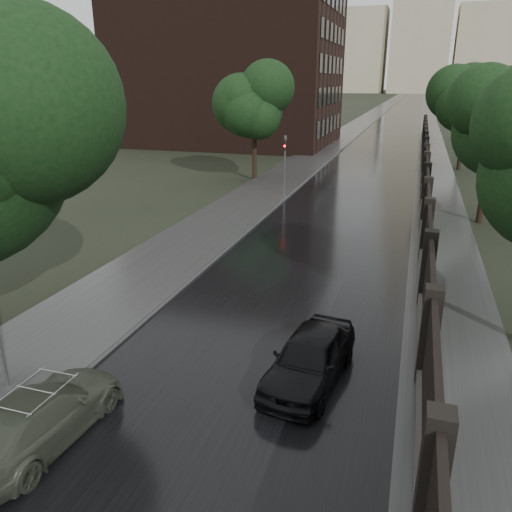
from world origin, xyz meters
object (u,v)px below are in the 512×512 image
object	(u,v)px
volga_sedan	(41,416)
car_right_near	(310,358)
tree_left_far	(254,110)
tree_right_c	(466,110)
traffic_light	(285,161)
tree_right_b	(493,130)

from	to	relation	value
volga_sedan	car_right_near	bearing A→B (deg)	-139.39
tree_left_far	car_right_near	world-z (taller)	tree_left_far
tree_right_c	traffic_light	xyz separation A→B (m)	(-11.80, -15.01, -2.55)
tree_left_far	tree_right_b	world-z (taller)	tree_left_far
tree_left_far	traffic_light	xyz separation A→B (m)	(3.70, -5.01, -2.84)
tree_right_c	car_right_near	bearing A→B (deg)	-99.13
volga_sedan	car_right_near	distance (m)	6.41
traffic_light	car_right_near	distance (m)	21.71
tree_right_c	car_right_near	size ratio (longest dim) A/B	1.75
tree_right_b	volga_sedan	size ratio (longest dim) A/B	1.65
tree_left_far	traffic_light	world-z (taller)	tree_left_far
tree_left_far	tree_right_c	size ratio (longest dim) A/B	1.05
car_right_near	tree_left_far	bearing A→B (deg)	118.37
traffic_light	volga_sedan	bearing A→B (deg)	-87.61
tree_left_far	car_right_near	distance (m)	27.94
tree_left_far	volga_sedan	bearing A→B (deg)	-80.96
tree_left_far	tree_right_b	size ratio (longest dim) A/B	1.05
traffic_light	volga_sedan	size ratio (longest dim) A/B	0.94
traffic_light	tree_left_far	bearing A→B (deg)	126.47
tree_right_c	car_right_near	xyz separation A→B (m)	(-5.75, -35.78, -4.27)
traffic_light	volga_sedan	xyz separation A→B (m)	(1.03, -24.76, -1.78)
tree_right_b	traffic_light	size ratio (longest dim) A/B	1.75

